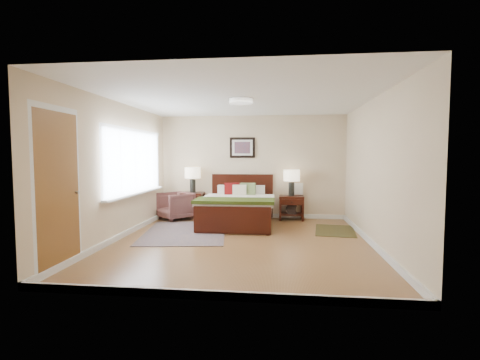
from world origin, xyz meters
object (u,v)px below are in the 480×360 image
Objects in this scene: nightstand_right at (291,205)px; nightstand_left at (193,198)px; rug_persian at (185,232)px; bed at (238,203)px; lamp_left at (193,175)px; lamp_right at (292,177)px; armchair at (175,206)px.

nightstand_left is at bearing -179.78° from nightstand_right.
rug_persian is (-2.14, -1.61, -0.35)m from nightstand_right.
bed is 1.52m from lamp_left.
rug_persian is at bearing -81.25° from lamp_left.
lamp_right reaches higher than armchair.
lamp_left reaches higher than rug_persian.
lamp_right is 2.87m from rug_persian.
nightstand_right is at bearing 48.54° from armchair.
bed is 1.64m from armchair.
nightstand_left is 0.87× the size of armchair.
lamp_left is 0.85× the size of armchair.
nightstand_left is 0.56m from lamp_left.
lamp_left is 0.28× the size of rug_persian.
lamp_left is at bearing 79.60° from armchair.
bed is 3.12× the size of nightstand_left.
bed is 1.39m from rug_persian.
nightstand_left is at bearing -90.00° from lamp_left.
armchair reaches higher than nightstand_left.
bed is at bearing -148.99° from nightstand_right.
nightstand_left is at bearing 77.37° from armchair.
bed is 3.37× the size of nightstand_right.
nightstand_left is at bearing 149.42° from bed.
armchair is at bearing -143.60° from lamp_left.
bed reaches higher than nightstand_left.
lamp_left is 1.95m from rug_persian.
lamp_left reaches higher than bed.
lamp_right is (1.19, 0.73, 0.53)m from bed.
nightstand_left is 1.69m from rug_persian.
nightstand_left is 0.48m from armchair.
lamp_left is (-1.20, 0.73, 0.58)m from bed.
lamp_left is 0.87m from armchair.
lamp_right is at bearing 0.51° from nightstand_left.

